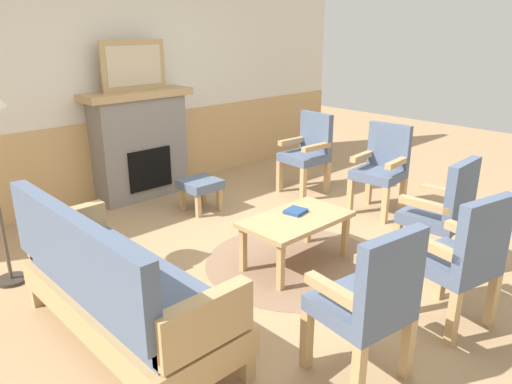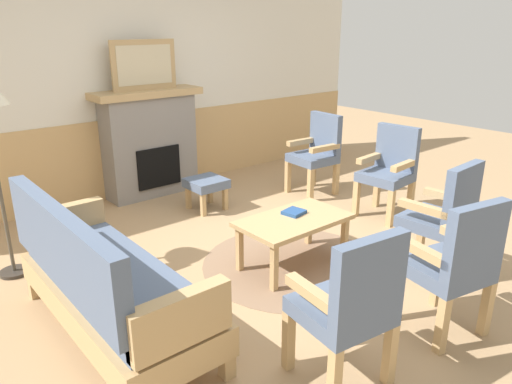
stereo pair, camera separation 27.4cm
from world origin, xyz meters
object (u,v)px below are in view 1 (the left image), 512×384
fireplace (140,144)px  armchair_front_left (462,256)px  book_on_table (296,211)px  armchair_by_window_left (308,149)px  couch (118,288)px  coffee_table (296,223)px  armchair_near_fireplace (382,165)px  armchair_corner_left (443,209)px  footstool (200,186)px  framed_picture (134,65)px  armchair_front_center (370,299)px

fireplace → armchair_front_left: fireplace is taller
fireplace → armchair_front_left: 3.87m
book_on_table → armchair_by_window_left: bearing=37.3°
couch → coffee_table: couch is taller
armchair_near_fireplace → book_on_table: bearing=-175.3°
coffee_table → armchair_near_fireplace: size_ratio=0.98×
armchair_corner_left → armchair_by_window_left: bearing=70.7°
footstool → book_on_table: bearing=-94.5°
armchair_by_window_left → armchair_near_fireplace: bearing=-87.0°
fireplace → coffee_table: fireplace is taller
couch → armchair_by_window_left: same height
coffee_table → footstool: coffee_table is taller
armchair_by_window_left → framed_picture: bearing=141.5°
couch → armchair_front_center: size_ratio=1.84×
coffee_table → armchair_front_center: 1.51m
armchair_near_fireplace → armchair_front_left: same height
book_on_table → armchair_near_fireplace: 1.57m
footstool → armchair_by_window_left: 1.46m
fireplace → armchair_near_fireplace: size_ratio=1.33×
footstool → armchair_front_center: 3.05m
armchair_front_left → couch: bearing=140.8°
fireplace → framed_picture: 0.91m
footstool → armchair_front_left: bearing=-91.5°
coffee_table → footstool: 1.62m
framed_picture → armchair_front_left: bearing=-88.1°
armchair_front_left → book_on_table: bearing=91.7°
book_on_table → armchair_front_center: 1.60m
couch → armchair_near_fireplace: bearing=2.5°
footstool → armchair_front_left: (-0.08, -3.00, 0.25)m
couch → footstool: bearing=40.0°
armchair_front_center → armchair_corner_left: bearing=12.9°
framed_picture → armchair_by_window_left: bearing=-38.5°
framed_picture → book_on_table: bearing=-88.0°
fireplace → couch: fireplace is taller
coffee_table → armchair_near_fireplace: (1.63, 0.20, 0.15)m
footstool → armchair_front_left: size_ratio=0.41×
coffee_table → fireplace: bearing=90.4°
book_on_table → footstool: bearing=85.5°
framed_picture → book_on_table: 2.65m
coffee_table → armchair_front_left: size_ratio=0.98×
footstool → armchair_near_fireplace: bearing=-44.4°
couch → coffee_table: (1.66, -0.06, -0.01)m
armchair_near_fireplace → armchair_corner_left: same height
fireplace → framed_picture: framed_picture is taller
armchair_near_fireplace → armchair_front_center: (-2.43, -1.47, 0.00)m
armchair_near_fireplace → footstool: bearing=135.6°
book_on_table → armchair_near_fireplace: armchair_near_fireplace is taller
armchair_by_window_left → armchair_corner_left: bearing=-109.3°
framed_picture → coffee_table: 2.75m
armchair_near_fireplace → couch: bearing=-177.5°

